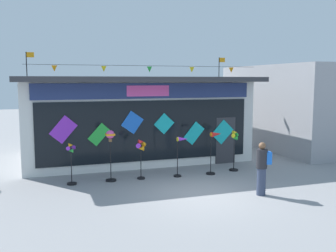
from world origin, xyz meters
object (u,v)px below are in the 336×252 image
object	(u,v)px
wind_spinner_center_right	(181,149)
person_near_camera	(262,167)
wind_spinner_far_right	(235,145)
wind_spinner_left	(110,145)
kite_shop_building	(132,117)
wind_spinner_center_left	(141,151)
wind_spinner_far_left	(71,161)
wind_spinner_right	(215,146)

from	to	relation	value
wind_spinner_center_right	person_near_camera	xyz separation A→B (m)	(1.59, -3.00, -0.15)
wind_spinner_far_right	wind_spinner_left	bearing A→B (deg)	179.80
person_near_camera	wind_spinner_far_right	bearing A→B (deg)	-177.55
kite_shop_building	person_near_camera	world-z (taller)	kite_shop_building
wind_spinner_center_right	wind_spinner_center_left	bearing A→B (deg)	177.09
wind_spinner_left	person_near_camera	bearing A→B (deg)	-37.02
wind_spinner_far_left	wind_spinner_far_right	size ratio (longest dim) A/B	0.89
wind_spinner_center_left	wind_spinner_far_left	bearing A→B (deg)	178.78
wind_spinner_center_right	person_near_camera	distance (m)	3.40
wind_spinner_far_left	wind_spinner_left	bearing A→B (deg)	1.48
wind_spinner_left	person_near_camera	distance (m)	5.27
wind_spinner_center_right	wind_spinner_right	size ratio (longest dim) A/B	0.92
wind_spinner_far_left	wind_spinner_far_right	world-z (taller)	wind_spinner_far_right
wind_spinner_left	kite_shop_building	bearing A→B (deg)	67.49
kite_shop_building	wind_spinner_center_right	xyz separation A→B (m)	(0.83, -4.45, -0.84)
wind_spinner_far_left	wind_spinner_center_right	distance (m)	3.98
wind_spinner_far_left	wind_spinner_right	xyz separation A→B (m)	(5.32, -0.19, 0.26)
wind_spinner_center_right	kite_shop_building	bearing A→B (deg)	100.57
wind_spinner_far_left	wind_spinner_left	xyz separation A→B (m)	(1.37, 0.04, 0.49)
wind_spinner_center_right	wind_spinner_far_right	xyz separation A→B (m)	(2.32, 0.15, 0.00)
wind_spinner_far_left	person_near_camera	distance (m)	6.38
wind_spinner_far_left	wind_spinner_left	distance (m)	1.45
person_near_camera	wind_spinner_center_left	bearing A→B (deg)	-119.18
wind_spinner_left	wind_spinner_center_left	xyz separation A→B (m)	(1.09, -0.09, -0.28)
kite_shop_building	wind_spinner_center_left	world-z (taller)	kite_shop_building
wind_spinner_right	wind_spinner_center_left	bearing A→B (deg)	177.25
wind_spinner_center_left	wind_spinner_left	bearing A→B (deg)	175.43
wind_spinner_right	person_near_camera	distance (m)	2.95
wind_spinner_far_left	wind_spinner_far_right	xyz separation A→B (m)	(6.29, 0.02, 0.21)
wind_spinner_left	wind_spinner_far_right	xyz separation A→B (m)	(4.93, -0.02, -0.29)
wind_spinner_left	wind_spinner_right	bearing A→B (deg)	-3.26
wind_spinner_left	wind_spinner_far_right	bearing A→B (deg)	-0.20
wind_spinner_center_left	wind_spinner_right	size ratio (longest dim) A/B	0.90
wind_spinner_center_left	kite_shop_building	bearing A→B (deg)	81.15
kite_shop_building	wind_spinner_far_left	bearing A→B (deg)	-126.03
kite_shop_building	wind_spinner_far_left	distance (m)	5.44
wind_spinner_right	wind_spinner_far_right	size ratio (longest dim) A/B	1.00
wind_spinner_left	wind_spinner_far_right	world-z (taller)	wind_spinner_left
wind_spinner_right	wind_spinner_left	bearing A→B (deg)	176.74
kite_shop_building	person_near_camera	bearing A→B (deg)	-72.00
wind_spinner_far_left	wind_spinner_right	world-z (taller)	wind_spinner_right
kite_shop_building	wind_spinner_left	bearing A→B (deg)	-112.51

